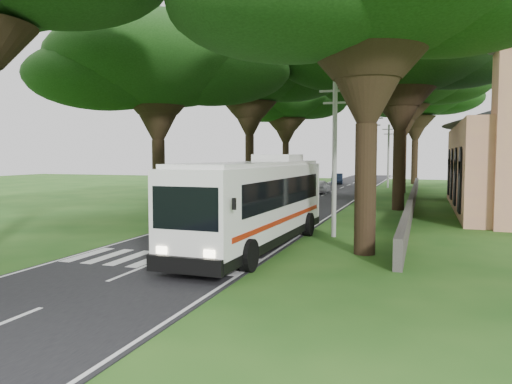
{
  "coord_description": "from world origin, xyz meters",
  "views": [
    {
      "loc": [
        9.81,
        -19.24,
        4.2
      ],
      "look_at": [
        1.29,
        6.03,
        2.2
      ],
      "focal_mm": 35.0,
      "sensor_mm": 36.0,
      "label": 1
    }
  ],
  "objects_px": {
    "pole_far": "(388,155)",
    "distant_car_b": "(337,179)",
    "pedestrian": "(154,202)",
    "distant_car_a": "(320,186)",
    "coach_bus": "(256,202)",
    "distant_car_c": "(368,177)",
    "pole_mid": "(373,155)",
    "pole_near": "(334,155)"
  },
  "relations": [
    {
      "from": "pole_far",
      "to": "distant_car_b",
      "type": "xyz_separation_m",
      "value": [
        -7.47,
        6.09,
        -3.41
      ]
    },
    {
      "from": "pedestrian",
      "to": "distant_car_a",
      "type": "bearing_deg",
      "value": -29.55
    },
    {
      "from": "pole_far",
      "to": "coach_bus",
      "type": "distance_m",
      "value": 44.29
    },
    {
      "from": "distant_car_c",
      "to": "pole_mid",
      "type": "bearing_deg",
      "value": 98.89
    },
    {
      "from": "distant_car_c",
      "to": "pedestrian",
      "type": "relative_size",
      "value": 2.61
    },
    {
      "from": "pole_mid",
      "to": "distant_car_a",
      "type": "relative_size",
      "value": 1.83
    },
    {
      "from": "distant_car_a",
      "to": "distant_car_b",
      "type": "bearing_deg",
      "value": -87.0
    },
    {
      "from": "pole_mid",
      "to": "distant_car_b",
      "type": "relative_size",
      "value": 1.77
    },
    {
      "from": "pole_far",
      "to": "pedestrian",
      "type": "height_order",
      "value": "pole_far"
    },
    {
      "from": "pole_mid",
      "to": "distant_car_a",
      "type": "xyz_separation_m",
      "value": [
        -6.3,
        8.02,
        -3.41
      ]
    },
    {
      "from": "distant_car_b",
      "to": "pedestrian",
      "type": "height_order",
      "value": "pedestrian"
    },
    {
      "from": "pole_mid",
      "to": "distant_car_b",
      "type": "height_order",
      "value": "pole_mid"
    },
    {
      "from": "pole_mid",
      "to": "pedestrian",
      "type": "relative_size",
      "value": 4.93
    },
    {
      "from": "coach_bus",
      "to": "distant_car_c",
      "type": "xyz_separation_m",
      "value": [
        -1.21,
        59.43,
        -1.44
      ]
    },
    {
      "from": "pole_near",
      "to": "coach_bus",
      "type": "xyz_separation_m",
      "value": [
        -2.8,
        -4.15,
        -2.09
      ]
    },
    {
      "from": "pole_far",
      "to": "distant_car_c",
      "type": "distance_m",
      "value": 16.18
    },
    {
      "from": "pole_near",
      "to": "pole_far",
      "type": "height_order",
      "value": "same"
    },
    {
      "from": "distant_car_a",
      "to": "distant_car_b",
      "type": "distance_m",
      "value": 18.11
    },
    {
      "from": "pole_far",
      "to": "distant_car_c",
      "type": "relative_size",
      "value": 1.89
    },
    {
      "from": "pedestrian",
      "to": "pole_mid",
      "type": "bearing_deg",
      "value": -55.23
    },
    {
      "from": "pole_far",
      "to": "distant_car_a",
      "type": "distance_m",
      "value": 13.96
    },
    {
      "from": "distant_car_b",
      "to": "distant_car_c",
      "type": "relative_size",
      "value": 1.07
    },
    {
      "from": "pedestrian",
      "to": "pole_near",
      "type": "bearing_deg",
      "value": -123.84
    },
    {
      "from": "distant_car_a",
      "to": "pedestrian",
      "type": "distance_m",
      "value": 23.34
    },
    {
      "from": "coach_bus",
      "to": "distant_car_a",
      "type": "relative_size",
      "value": 3.03
    },
    {
      "from": "distant_car_a",
      "to": "distant_car_b",
      "type": "height_order",
      "value": "distant_car_b"
    },
    {
      "from": "distant_car_c",
      "to": "pole_near",
      "type": "bearing_deg",
      "value": 96.56
    },
    {
      "from": "distant_car_b",
      "to": "distant_car_c",
      "type": "xyz_separation_m",
      "value": [
        3.46,
        9.19,
        -0.13
      ]
    },
    {
      "from": "pole_mid",
      "to": "pole_far",
      "type": "xyz_separation_m",
      "value": [
        0.0,
        20.0,
        0.0
      ]
    },
    {
      "from": "pole_mid",
      "to": "distant_car_a",
      "type": "bearing_deg",
      "value": 128.17
    },
    {
      "from": "coach_bus",
      "to": "pedestrian",
      "type": "relative_size",
      "value": 8.16
    },
    {
      "from": "pole_near",
      "to": "pole_far",
      "type": "bearing_deg",
      "value": 90.0
    },
    {
      "from": "distant_car_b",
      "to": "distant_car_c",
      "type": "height_order",
      "value": "distant_car_b"
    },
    {
      "from": "pole_near",
      "to": "pole_mid",
      "type": "height_order",
      "value": "same"
    },
    {
      "from": "pedestrian",
      "to": "coach_bus",
      "type": "bearing_deg",
      "value": -143.03
    },
    {
      "from": "pole_far",
      "to": "distant_car_c",
      "type": "height_order",
      "value": "pole_far"
    },
    {
      "from": "pole_mid",
      "to": "distant_car_a",
      "type": "distance_m",
      "value": 10.75
    },
    {
      "from": "pole_far",
      "to": "distant_car_c",
      "type": "bearing_deg",
      "value": 104.69
    },
    {
      "from": "distant_car_a",
      "to": "pole_mid",
      "type": "bearing_deg",
      "value": 127.48
    },
    {
      "from": "pole_near",
      "to": "pole_mid",
      "type": "xyz_separation_m",
      "value": [
        0.0,
        20.0,
        0.0
      ]
    },
    {
      "from": "pole_far",
      "to": "distant_car_a",
      "type": "xyz_separation_m",
      "value": [
        -6.3,
        -11.98,
        -3.41
      ]
    },
    {
      "from": "pole_mid",
      "to": "distant_car_c",
      "type": "relative_size",
      "value": 1.89
    }
  ]
}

